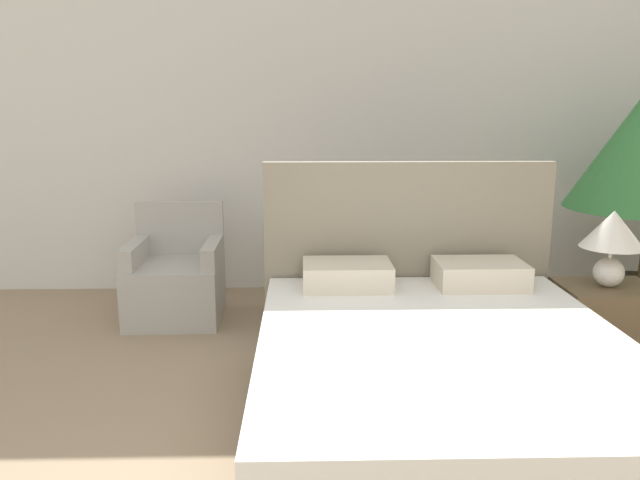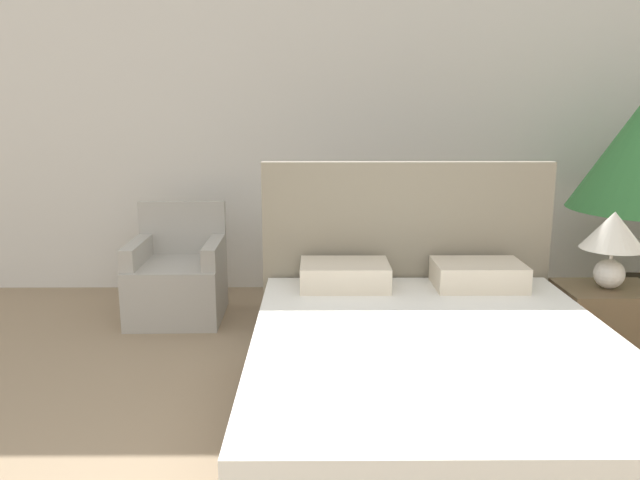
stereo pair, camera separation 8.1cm
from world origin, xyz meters
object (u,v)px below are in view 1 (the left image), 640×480
nightstand (604,330)px  table_lamp (612,236)px  armchair_near_window_right (324,282)px  armchair_near_window_left (176,283)px  bed (437,381)px

nightstand → table_lamp: size_ratio=1.23×
armchair_near_window_right → table_lamp: size_ratio=1.89×
nightstand → table_lamp: bearing=-137.1°
nightstand → table_lamp: (-0.01, -0.01, 0.56)m
armchair_near_window_left → nightstand: (2.68, -1.06, 0.00)m
armchair_near_window_right → armchair_near_window_left: bearing=-178.2°
armchair_near_window_left → armchair_near_window_right: (1.09, -0.00, 0.00)m
bed → armchair_near_window_left: (-1.55, 1.79, -0.04)m
bed → nightstand: bed is taller
bed → table_lamp: bearing=32.7°
armchair_near_window_left → table_lamp: 2.93m
bed → armchair_near_window_left: bearing=131.0°
bed → nightstand: 1.34m
nightstand → armchair_near_window_left: bearing=158.5°
armchair_near_window_left → nightstand: bearing=-22.6°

